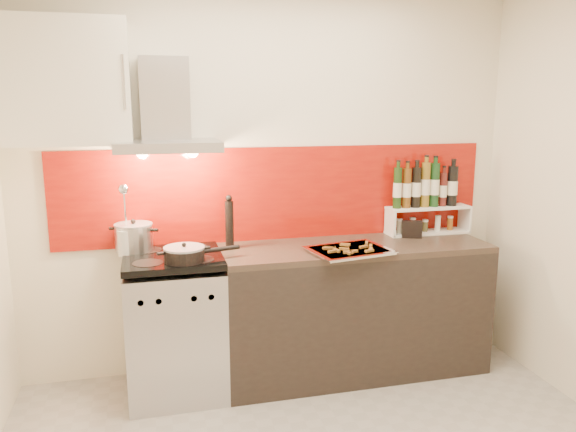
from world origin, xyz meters
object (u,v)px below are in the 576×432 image
object	(u,v)px
stock_pot	(134,237)
baking_tray	(349,250)
range_stove	(176,326)
saute_pan	(186,254)
pepper_mill	(229,223)
counter	(353,308)

from	to	relation	value
stock_pot	baking_tray	xyz separation A→B (m)	(1.32, -0.35, -0.08)
range_stove	baking_tray	bearing A→B (deg)	-9.26
range_stove	stock_pot	xyz separation A→B (m)	(-0.23, 0.17, 0.56)
saute_pan	baking_tray	size ratio (longest dim) A/B	0.84
saute_pan	baking_tray	xyz separation A→B (m)	(1.02, -0.03, -0.04)
stock_pot	pepper_mill	size ratio (longest dim) A/B	0.68
range_stove	counter	distance (m)	1.20
saute_pan	counter	bearing A→B (deg)	7.95
counter	pepper_mill	xyz separation A→B (m)	(-0.83, 0.11, 0.62)
saute_pan	range_stove	bearing A→B (deg)	114.65
counter	baking_tray	distance (m)	0.51
range_stove	counter	xyz separation A→B (m)	(1.20, 0.00, 0.01)
stock_pot	baking_tray	size ratio (longest dim) A/B	0.43
pepper_mill	baking_tray	size ratio (longest dim) A/B	0.64
pepper_mill	baking_tray	world-z (taller)	pepper_mill
range_stove	pepper_mill	bearing A→B (deg)	17.67
pepper_mill	counter	bearing A→B (deg)	-7.87
counter	stock_pot	bearing A→B (deg)	173.37
stock_pot	saute_pan	world-z (taller)	stock_pot
range_stove	stock_pot	bearing A→B (deg)	143.24
range_stove	saute_pan	distance (m)	0.54
saute_pan	pepper_mill	bearing A→B (deg)	41.85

